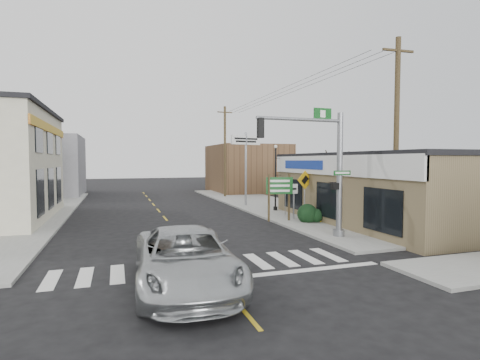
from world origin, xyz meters
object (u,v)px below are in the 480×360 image
object	(u,v)px
guide_sign	(279,191)
bare_tree	(337,156)
dance_center_sign	(246,149)
utility_pole_near	(396,137)
fire_hydrant	(320,215)
lamp_post	(276,172)
suv	(186,259)
utility_pole_far	(225,150)
traffic_signal_pole	(327,161)

from	to	relation	value
guide_sign	bare_tree	distance (m)	3.94
guide_sign	dance_center_sign	size ratio (longest dim) A/B	0.48
dance_center_sign	bare_tree	size ratio (longest dim) A/B	1.20
bare_tree	utility_pole_near	bearing A→B (deg)	-90.83
guide_sign	fire_hydrant	world-z (taller)	guide_sign
dance_center_sign	lamp_post	bearing A→B (deg)	-90.26
utility_pole_near	suv	bearing A→B (deg)	-160.06
lamp_post	utility_pole_near	xyz separation A→B (m)	(1.12, -10.97, 1.95)
lamp_post	dance_center_sign	world-z (taller)	dance_center_sign
guide_sign	utility_pole_far	size ratio (longest dim) A/B	0.31
traffic_signal_pole	guide_sign	size ratio (longest dim) A/B	2.14
fire_hydrant	utility_pole_near	distance (m)	6.96
traffic_signal_pole	utility_pole_far	size ratio (longest dim) A/B	0.67
dance_center_sign	guide_sign	bearing A→B (deg)	-111.27
dance_center_sign	utility_pole_near	bearing A→B (deg)	-97.64
bare_tree	suv	bearing A→B (deg)	-142.17
utility_pole_far	suv	bearing A→B (deg)	-113.00
traffic_signal_pole	suv	bearing A→B (deg)	-150.56
lamp_post	dance_center_sign	distance (m)	4.26
dance_center_sign	utility_pole_far	xyz separation A→B (m)	(0.44, 7.67, 0.12)
traffic_signal_pole	bare_tree	distance (m)	4.46
utility_pole_far	traffic_signal_pole	bearing A→B (deg)	-97.24
lamp_post	guide_sign	bearing A→B (deg)	-115.94
lamp_post	utility_pole_near	distance (m)	11.20
dance_center_sign	bare_tree	distance (m)	10.08
suv	bare_tree	bearing A→B (deg)	40.92
dance_center_sign	utility_pole_far	bearing A→B (deg)	70.64
suv	bare_tree	size ratio (longest dim) A/B	1.25
suv	lamp_post	bearing A→B (deg)	60.08
utility_pole_near	utility_pole_far	xyz separation A→B (m)	(-1.73, 22.37, -0.07)
lamp_post	dance_center_sign	size ratio (longest dim) A/B	0.81
guide_sign	suv	bearing A→B (deg)	-116.19
lamp_post	bare_tree	size ratio (longest dim) A/B	0.97
fire_hydrant	dance_center_sign	size ratio (longest dim) A/B	0.12
traffic_signal_pole	fire_hydrant	bearing A→B (deg)	60.95
suv	utility_pole_near	world-z (taller)	utility_pole_near
fire_hydrant	utility_pole_far	distance (m)	17.53
traffic_signal_pole	utility_pole_near	size ratio (longest dim) A/B	0.66
traffic_signal_pole	lamp_post	size ratio (longest dim) A/B	1.27
guide_sign	lamp_post	size ratio (longest dim) A/B	0.60
utility_pole_near	lamp_post	bearing A→B (deg)	98.70
traffic_signal_pole	bare_tree	world-z (taller)	traffic_signal_pole
dance_center_sign	utility_pole_near	world-z (taller)	utility_pole_near
lamp_post	utility_pole_far	distance (m)	11.57
fire_hydrant	bare_tree	world-z (taller)	bare_tree
suv	guide_sign	world-z (taller)	guide_sign
fire_hydrant	utility_pole_near	world-z (taller)	utility_pole_near
bare_tree	utility_pole_near	xyz separation A→B (m)	(-0.07, -4.89, 0.85)
suv	bare_tree	xyz separation A→B (m)	(10.37, 8.05, 3.15)
lamp_post	suv	bearing A→B (deg)	-127.23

